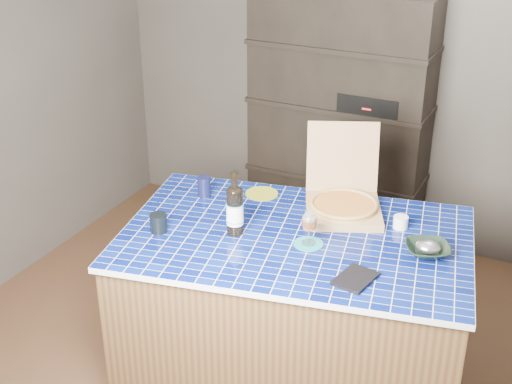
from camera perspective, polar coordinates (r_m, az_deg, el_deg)
The scene contains 14 objects.
room at distance 3.48m, azimuth -1.70°, elevation 2.98°, with size 3.50×3.50×3.50m.
shelving_unit at distance 4.92m, azimuth 6.70°, elevation 5.46°, with size 1.20×0.41×1.80m.
kitchen_island at distance 3.70m, azimuth 3.02°, elevation -9.64°, with size 1.84×1.36×0.91m.
pizza_box at distance 3.65m, azimuth 6.99°, elevation -0.83°, with size 0.52×0.57×0.41m.
mead_bottle at distance 3.41m, azimuth -1.70°, elevation -1.40°, with size 0.09×0.09×0.32m.
teal_trivet at distance 3.37m, azimuth 4.22°, elevation -4.16°, with size 0.14×0.14×0.01m, color teal.
wine_glass at distance 3.32m, azimuth 4.29°, elevation -2.43°, with size 0.07×0.07×0.17m.
tumbler at distance 3.49m, azimuth -7.81°, elevation -2.47°, with size 0.08×0.08×0.09m, color black.
dvd_case at distance 3.13m, azimuth 7.95°, elevation -6.88°, with size 0.14×0.20×0.02m, color black.
bowl at distance 3.37m, azimuth 13.56°, elevation -4.50°, with size 0.20×0.20×0.05m, color black.
foil_contents at distance 3.36m, azimuth 13.58°, elevation -4.28°, with size 0.12×0.10×0.05m, color #B8BAC4.
white_jar at distance 3.57m, azimuth 11.49°, elevation -2.38°, with size 0.07×0.07×0.06m, color white.
navy_cup at distance 3.81m, azimuth -4.18°, elevation 0.44°, with size 0.07×0.07×0.11m, color black.
green_trivet at distance 3.84m, azimuth 0.47°, elevation -0.12°, with size 0.18×0.18×0.01m, color #9A9E21.
Camera 1 is at (1.50, -2.84, 2.60)m, focal length 50.00 mm.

